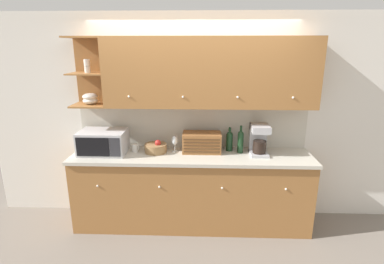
{
  "coord_description": "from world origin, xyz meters",
  "views": [
    {
      "loc": [
        0.13,
        -3.69,
        2.21
      ],
      "look_at": [
        0.0,
        -0.21,
        1.2
      ],
      "focal_mm": 28.0,
      "sensor_mm": 36.0,
      "label": 1
    }
  ],
  "objects": [
    {
      "name": "coffee_maker",
      "position": [
        0.81,
        -0.24,
        1.13
      ],
      "size": [
        0.21,
        0.28,
        0.37
      ],
      "color": "#B7B7BC",
      "rests_on": "counter_unit"
    },
    {
      "name": "mug",
      "position": [
        -0.7,
        -0.22,
        0.99
      ],
      "size": [
        0.09,
        0.08,
        0.1
      ],
      "color": "silver",
      "rests_on": "counter_unit"
    },
    {
      "name": "microwave",
      "position": [
        -1.08,
        -0.29,
        1.08
      ],
      "size": [
        0.55,
        0.39,
        0.28
      ],
      "color": "silver",
      "rests_on": "counter_unit"
    },
    {
      "name": "bread_box",
      "position": [
        0.12,
        -0.2,
        1.06
      ],
      "size": [
        0.47,
        0.26,
        0.24
      ],
      "color": "#996033",
      "rests_on": "counter_unit"
    },
    {
      "name": "wine_glass",
      "position": [
        -0.21,
        -0.2,
        1.08
      ],
      "size": [
        0.08,
        0.08,
        0.2
      ],
      "color": "silver",
      "rests_on": "counter_unit"
    },
    {
      "name": "wine_bottle",
      "position": [
        0.46,
        -0.14,
        1.08
      ],
      "size": [
        0.08,
        0.08,
        0.3
      ],
      "color": "#19381E",
      "rests_on": "counter_unit"
    },
    {
      "name": "fruit_basket",
      "position": [
        -0.44,
        -0.24,
        1.0
      ],
      "size": [
        0.27,
        0.27,
        0.17
      ],
      "color": "#937047",
      "rests_on": "counter_unit"
    },
    {
      "name": "backsplash_panel",
      "position": [
        0.0,
        -0.01,
        1.23
      ],
      "size": [
        2.87,
        0.01,
        0.57
      ],
      "color": "beige",
      "rests_on": "counter_unit"
    },
    {
      "name": "wall_back",
      "position": [
        0.0,
        0.03,
        1.3
      ],
      "size": [
        5.27,
        0.06,
        2.6
      ],
      "color": "white",
      "rests_on": "ground_plane"
    },
    {
      "name": "counter_unit",
      "position": [
        0.0,
        -0.3,
        0.47
      ],
      "size": [
        2.89,
        0.62,
        0.94
      ],
      "color": "#A36B38",
      "rests_on": "ground_plane"
    },
    {
      "name": "ground_plane",
      "position": [
        0.0,
        0.0,
        0.0
      ],
      "size": [
        24.0,
        24.0,
        0.0
      ],
      "primitive_type": "plane",
      "color": "slate"
    },
    {
      "name": "second_wine_bottle",
      "position": [
        0.59,
        -0.21,
        1.1
      ],
      "size": [
        0.07,
        0.07,
        0.34
      ],
      "color": "#19381E",
      "rests_on": "counter_unit"
    },
    {
      "name": "upper_cabinets",
      "position": [
        0.17,
        -0.18,
        1.91
      ],
      "size": [
        2.87,
        0.38,
        0.8
      ],
      "color": "#A36B38",
      "rests_on": "backsplash_panel"
    }
  ]
}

